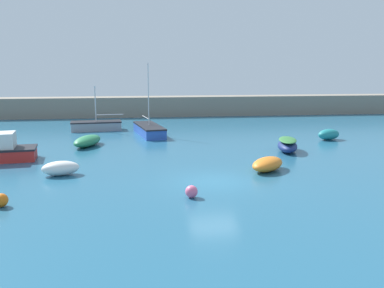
# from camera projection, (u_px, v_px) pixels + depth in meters

# --- Properties ---
(ground_plane) EXTENTS (120.00, 120.00, 0.20)m
(ground_plane) POSITION_uv_depth(u_px,v_px,m) (214.00, 183.00, 22.17)
(ground_plane) COLOR #235B7A
(harbor_breakwater) EXTENTS (66.07, 2.88, 2.33)m
(harbor_breakwater) POSITION_uv_depth(u_px,v_px,m) (167.00, 106.00, 51.60)
(harbor_breakwater) COLOR gray
(harbor_breakwater) RESTS_ON ground_plane
(open_tender_yellow) EXTENTS (2.49, 3.81, 0.80)m
(open_tender_yellow) POSITION_uv_depth(u_px,v_px,m) (87.00, 141.00, 31.93)
(open_tender_yellow) COLOR #287A4C
(open_tender_yellow) RESTS_ON ground_plane
(sailboat_short_mast) EXTENTS (4.92, 2.33, 4.14)m
(sailboat_short_mast) POSITION_uv_depth(u_px,v_px,m) (96.00, 126.00, 39.84)
(sailboat_short_mast) COLOR gray
(sailboat_short_mast) RESTS_ON ground_plane
(sailboat_tall_mast) EXTENTS (2.74, 6.21, 6.20)m
(sailboat_tall_mast) POSITION_uv_depth(u_px,v_px,m) (149.00, 130.00, 37.17)
(sailboat_tall_mast) COLOR #2D56B7
(sailboat_tall_mast) RESTS_ON ground_plane
(rowboat_with_red_cover) EXTENTS (2.17, 3.53, 0.94)m
(rowboat_with_red_cover) POSITION_uv_depth(u_px,v_px,m) (287.00, 145.00, 29.96)
(rowboat_with_red_cover) COLOR navy
(rowboat_with_red_cover) RESTS_ON ground_plane
(fishing_dinghy_green) EXTENTS (2.20, 1.50, 0.79)m
(fishing_dinghy_green) POSITION_uv_depth(u_px,v_px,m) (61.00, 168.00, 23.36)
(fishing_dinghy_green) COLOR white
(fishing_dinghy_green) RESTS_ON ground_plane
(dinghy_near_pier) EXTENTS (2.27, 1.76, 0.88)m
(dinghy_near_pier) POSITION_uv_depth(u_px,v_px,m) (329.00, 134.00, 34.69)
(dinghy_near_pier) COLOR teal
(dinghy_near_pier) RESTS_ON ground_plane
(rowboat_white_midwater) EXTENTS (2.83, 2.89, 0.78)m
(rowboat_white_midwater) POSITION_uv_depth(u_px,v_px,m) (268.00, 164.00, 24.37)
(rowboat_white_midwater) COLOR orange
(rowboat_white_midwater) RESTS_ON ground_plane
(mooring_buoy_pink) EXTENTS (0.57, 0.57, 0.57)m
(mooring_buoy_pink) POSITION_uv_depth(u_px,v_px,m) (191.00, 192.00, 19.37)
(mooring_buoy_pink) COLOR #EA668C
(mooring_buoy_pink) RESTS_ON ground_plane
(mooring_buoy_orange) EXTENTS (0.58, 0.58, 0.58)m
(mooring_buoy_orange) POSITION_uv_depth(u_px,v_px,m) (1.00, 200.00, 18.10)
(mooring_buoy_orange) COLOR orange
(mooring_buoy_orange) RESTS_ON ground_plane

